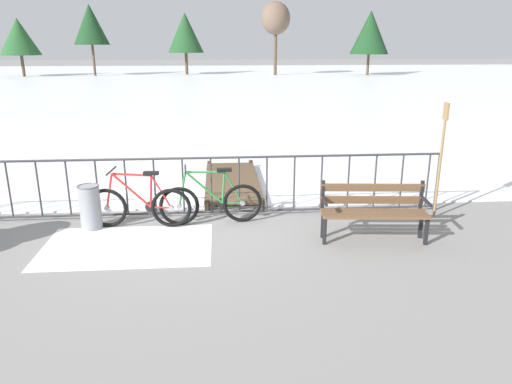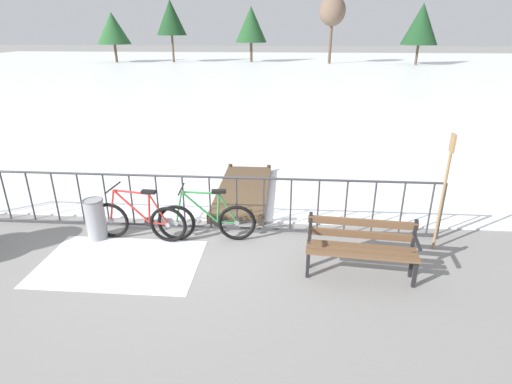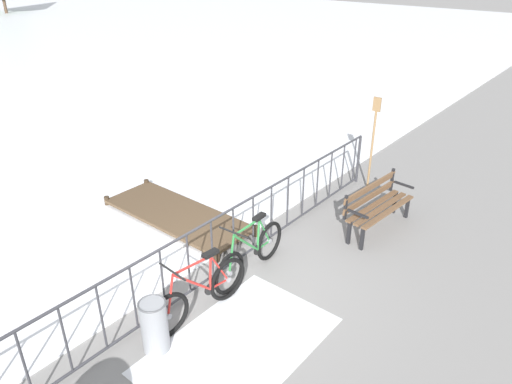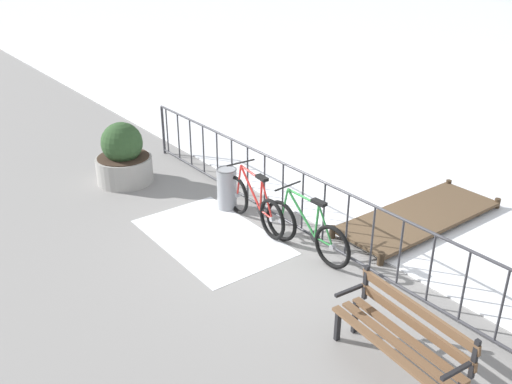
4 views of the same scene
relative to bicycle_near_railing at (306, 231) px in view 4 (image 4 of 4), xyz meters
The scene contains 9 objects.
ground_plane 0.70m from the bicycle_near_railing, 144.28° to the left, with size 160.00×160.00×0.00m, color gray.
snow_patch 1.56m from the bicycle_near_railing, 145.60° to the right, with size 2.50×1.58×0.01m, color white.
railing_fence 0.62m from the bicycle_near_railing, 144.28° to the left, with size 9.06×0.06×1.07m.
bicycle_near_railing is the anchor object (origin of this frame).
bicycle_second 1.17m from the bicycle_near_railing, behind, with size 1.71×0.52×0.97m.
park_bench 2.63m from the bicycle_near_railing, 18.93° to the right, with size 1.64×0.62×0.89m.
planter_with_shrub 4.20m from the bicycle_near_railing, 166.25° to the right, with size 1.06×1.06×1.18m.
trash_bin 1.96m from the bicycle_near_railing, behind, with size 0.35×0.35×0.73m.
wooden_dock 2.19m from the bicycle_near_railing, 79.15° to the left, with size 1.10×3.08×0.20m.
Camera 4 is at (5.78, -5.26, 4.33)m, focal length 39.12 mm.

